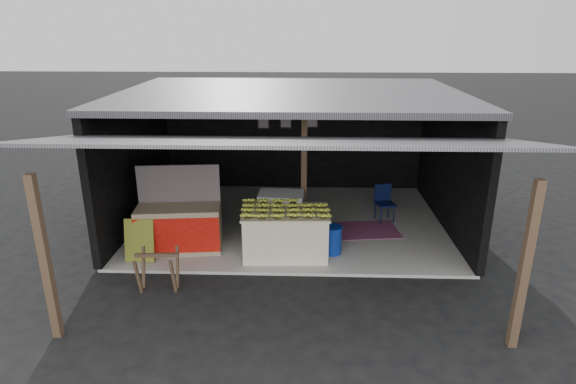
{
  "coord_description": "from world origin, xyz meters",
  "views": [
    {
      "loc": [
        0.31,
        -7.8,
        4.35
      ],
      "look_at": [
        -0.02,
        1.51,
        1.1
      ],
      "focal_mm": 30.0,
      "sensor_mm": 36.0,
      "label": 1
    }
  ],
  "objects_px": {
    "white_crate": "(281,216)",
    "neighbor_stall": "(179,226)",
    "water_barrel": "(332,241)",
    "plastic_chair": "(384,200)",
    "sawhorse": "(158,267)",
    "banana_table": "(285,233)"
  },
  "relations": [
    {
      "from": "neighbor_stall",
      "to": "water_barrel",
      "type": "relative_size",
      "value": 3.15
    },
    {
      "from": "banana_table",
      "to": "white_crate",
      "type": "bearing_deg",
      "value": 96.88
    },
    {
      "from": "water_barrel",
      "to": "sawhorse",
      "type": "bearing_deg",
      "value": -154.55
    },
    {
      "from": "white_crate",
      "to": "neighbor_stall",
      "type": "height_order",
      "value": "neighbor_stall"
    },
    {
      "from": "water_barrel",
      "to": "white_crate",
      "type": "bearing_deg",
      "value": 147.31
    },
    {
      "from": "white_crate",
      "to": "neighbor_stall",
      "type": "bearing_deg",
      "value": -159.86
    },
    {
      "from": "neighbor_stall",
      "to": "sawhorse",
      "type": "height_order",
      "value": "neighbor_stall"
    },
    {
      "from": "white_crate",
      "to": "neighbor_stall",
      "type": "xyz_separation_m",
      "value": [
        -1.99,
        -0.6,
        -0.0
      ]
    },
    {
      "from": "banana_table",
      "to": "plastic_chair",
      "type": "height_order",
      "value": "banana_table"
    },
    {
      "from": "water_barrel",
      "to": "plastic_chair",
      "type": "relative_size",
      "value": 0.64
    },
    {
      "from": "neighbor_stall",
      "to": "sawhorse",
      "type": "bearing_deg",
      "value": -96.04
    },
    {
      "from": "neighbor_stall",
      "to": "white_crate",
      "type": "bearing_deg",
      "value": 10.81
    },
    {
      "from": "sawhorse",
      "to": "water_barrel",
      "type": "height_order",
      "value": "sawhorse"
    },
    {
      "from": "white_crate",
      "to": "plastic_chair",
      "type": "xyz_separation_m",
      "value": [
        2.31,
        1.11,
        -0.01
      ]
    },
    {
      "from": "neighbor_stall",
      "to": "banana_table",
      "type": "bearing_deg",
      "value": -10.51
    },
    {
      "from": "banana_table",
      "to": "white_crate",
      "type": "height_order",
      "value": "white_crate"
    },
    {
      "from": "white_crate",
      "to": "plastic_chair",
      "type": "height_order",
      "value": "white_crate"
    },
    {
      "from": "neighbor_stall",
      "to": "sawhorse",
      "type": "distance_m",
      "value": 1.52
    },
    {
      "from": "banana_table",
      "to": "plastic_chair",
      "type": "bearing_deg",
      "value": 38.35
    },
    {
      "from": "white_crate",
      "to": "sawhorse",
      "type": "height_order",
      "value": "white_crate"
    },
    {
      "from": "neighbor_stall",
      "to": "water_barrel",
      "type": "xyz_separation_m",
      "value": [
        3.04,
        -0.07,
        -0.23
      ]
    },
    {
      "from": "water_barrel",
      "to": "neighbor_stall",
      "type": "bearing_deg",
      "value": 178.7
    }
  ]
}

